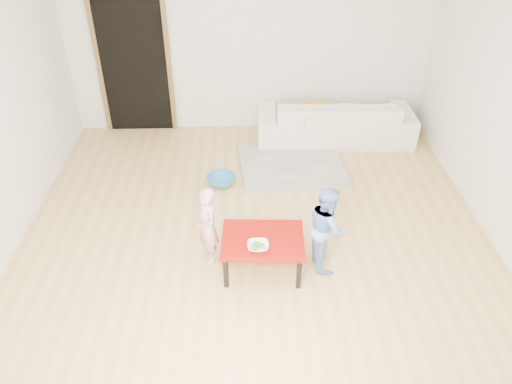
{
  "coord_description": "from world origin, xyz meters",
  "views": [
    {
      "loc": [
        -0.13,
        -4.24,
        3.44
      ],
      "look_at": [
        0.0,
        -0.2,
        0.65
      ],
      "focal_mm": 35.0,
      "sensor_mm": 36.0,
      "label": 1
    }
  ],
  "objects_px": {
    "bowl": "(258,246)",
    "basin": "(221,180)",
    "child_blue": "(326,227)",
    "sofa": "(335,119)",
    "red_table": "(263,254)",
    "child_pink": "(207,226)"
  },
  "relations": [
    {
      "from": "bowl",
      "to": "basin",
      "type": "relative_size",
      "value": 0.56
    },
    {
      "from": "bowl",
      "to": "child_blue",
      "type": "height_order",
      "value": "child_blue"
    },
    {
      "from": "sofa",
      "to": "bowl",
      "type": "relative_size",
      "value": 10.77
    },
    {
      "from": "red_table",
      "to": "sofa",
      "type": "bearing_deg",
      "value": 67.04
    },
    {
      "from": "red_table",
      "to": "child_blue",
      "type": "height_order",
      "value": "child_blue"
    },
    {
      "from": "basin",
      "to": "bowl",
      "type": "bearing_deg",
      "value": -76.73
    },
    {
      "from": "basin",
      "to": "red_table",
      "type": "bearing_deg",
      "value": -73.8
    },
    {
      "from": "red_table",
      "to": "bowl",
      "type": "xyz_separation_m",
      "value": [
        -0.05,
        -0.14,
        0.22
      ]
    },
    {
      "from": "child_pink",
      "to": "child_blue",
      "type": "xyz_separation_m",
      "value": [
        1.15,
        -0.09,
        0.03
      ]
    },
    {
      "from": "sofa",
      "to": "child_pink",
      "type": "bearing_deg",
      "value": 57.48
    },
    {
      "from": "sofa",
      "to": "child_blue",
      "type": "xyz_separation_m",
      "value": [
        -0.51,
        -2.57,
        0.13
      ]
    },
    {
      "from": "sofa",
      "to": "bowl",
      "type": "xyz_separation_m",
      "value": [
        -1.17,
        -2.79,
        0.1
      ]
    },
    {
      "from": "red_table",
      "to": "child_blue",
      "type": "bearing_deg",
      "value": 7.6
    },
    {
      "from": "bowl",
      "to": "child_pink",
      "type": "bearing_deg",
      "value": 147.43
    },
    {
      "from": "basin",
      "to": "sofa",
      "type": "bearing_deg",
      "value": 35.47
    },
    {
      "from": "bowl",
      "to": "sofa",
      "type": "bearing_deg",
      "value": 67.21
    },
    {
      "from": "child_blue",
      "to": "basin",
      "type": "distance_m",
      "value": 1.84
    },
    {
      "from": "red_table",
      "to": "bowl",
      "type": "bearing_deg",
      "value": -109.55
    },
    {
      "from": "child_pink",
      "to": "sofa",
      "type": "bearing_deg",
      "value": 119.34
    },
    {
      "from": "sofa",
      "to": "basin",
      "type": "bearing_deg",
      "value": 36.7
    },
    {
      "from": "sofa",
      "to": "child_blue",
      "type": "distance_m",
      "value": 2.62
    },
    {
      "from": "child_pink",
      "to": "basin",
      "type": "height_order",
      "value": "child_pink"
    }
  ]
}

